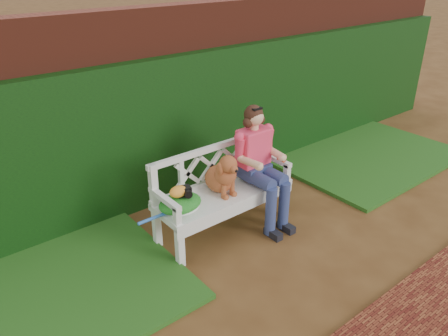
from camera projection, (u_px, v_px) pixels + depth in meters
ground at (295, 246)px, 4.48m from camera, size 60.00×60.00×0.00m
brick_wall at (186, 99)px, 5.33m from camera, size 10.00×0.30×2.20m
ivy_hedge at (197, 123)px, 5.28m from camera, size 10.00×0.18×1.70m
grass_left at (26, 299)px, 3.76m from camera, size 2.60×2.00×0.05m
grass_right at (362, 154)px, 6.45m from camera, size 2.60×2.00×0.05m
garden_bench at (224, 211)px, 4.63m from camera, size 1.60×0.65×0.48m
seated_woman at (256, 168)px, 4.68m from camera, size 0.67×0.81×1.25m
dog at (221, 172)px, 4.41m from camera, size 0.39×0.47×0.46m
tennis_racket at (179, 208)px, 4.20m from camera, size 0.75×0.49×0.03m
green_bag at (180, 203)px, 4.18m from camera, size 0.46×0.37×0.15m
camera_item at (184, 191)px, 4.14m from camera, size 0.15×0.13×0.09m
baseball_glove at (178, 192)px, 4.11m from camera, size 0.21×0.19×0.11m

